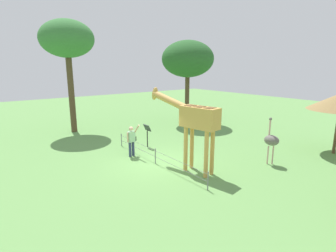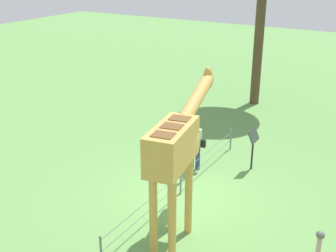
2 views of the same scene
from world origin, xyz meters
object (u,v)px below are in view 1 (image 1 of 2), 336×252
object	(u,v)px
giraffe	(194,120)
info_sign	(147,131)
ostrich	(271,140)
tree_northeast	(67,40)
visitor	(132,139)
tree_east	(188,59)

from	to	relation	value
giraffe	info_sign	distance (m)	4.45
ostrich	tree_northeast	bearing A→B (deg)	24.11
giraffe	ostrich	xyz separation A→B (m)	(-1.63, -3.47, -1.16)
giraffe	visitor	world-z (taller)	giraffe
giraffe	tree_northeast	world-z (taller)	tree_northeast
ostrich	tree_east	size ratio (longest dim) A/B	0.34
visitor	tree_northeast	bearing A→B (deg)	5.57
visitor	tree_northeast	world-z (taller)	tree_northeast
tree_east	tree_northeast	distance (m)	8.82
tree_northeast	info_sign	size ratio (longest dim) A/B	5.75
giraffe	tree_northeast	distance (m)	11.28
tree_northeast	tree_east	bearing A→B (deg)	-107.23
giraffe	tree_east	distance (m)	10.48
giraffe	ostrich	bearing A→B (deg)	-115.19
tree_northeast	info_sign	world-z (taller)	tree_northeast
visitor	info_sign	distance (m)	1.77
ostrich	tree_northeast	size ratio (longest dim) A/B	0.30
giraffe	tree_northeast	xyz separation A→B (m)	(10.40, 1.92, 3.91)
visitor	tree_northeast	size ratio (longest dim) A/B	0.23
visitor	ostrich	world-z (taller)	ostrich
giraffe	tree_east	size ratio (longest dim) A/B	0.58
tree_east	tree_northeast	bearing A→B (deg)	72.77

